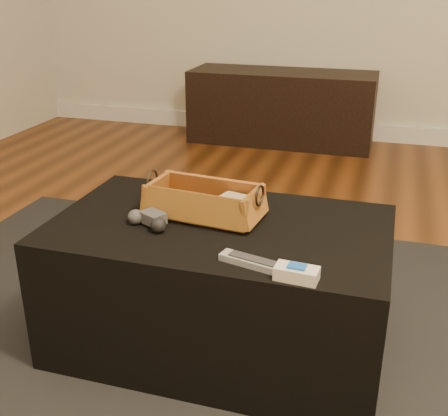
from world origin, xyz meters
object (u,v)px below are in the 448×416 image
(wicker_basket, at_px, (204,203))
(cream_gadget, at_px, (297,273))
(tv_remote, at_px, (197,210))
(media_cabinet, at_px, (282,107))
(game_controller, at_px, (149,220))
(silver_remote, at_px, (254,262))
(ottoman, at_px, (220,285))

(wicker_basket, bearing_deg, cream_gadget, -41.85)
(tv_remote, bearing_deg, wicker_basket, 30.87)
(media_cabinet, bearing_deg, wicker_basket, -84.31)
(wicker_basket, relative_size, game_controller, 2.55)
(media_cabinet, xyz_separation_m, tv_remote, (0.22, -2.39, 0.20))
(silver_remote, bearing_deg, cream_gadget, -17.84)
(media_cabinet, height_order, game_controller, media_cabinet)
(tv_remote, distance_m, cream_gadget, 0.46)
(silver_remote, distance_m, cream_gadget, 0.12)
(media_cabinet, distance_m, silver_remote, 2.69)
(media_cabinet, distance_m, cream_gadget, 2.75)
(tv_remote, bearing_deg, ottoman, -20.21)
(tv_remote, xyz_separation_m, cream_gadget, (0.36, -0.29, -0.00))
(game_controller, relative_size, silver_remote, 0.76)
(tv_remote, bearing_deg, silver_remote, -46.40)
(game_controller, xyz_separation_m, cream_gadget, (0.47, -0.18, -0.01))
(ottoman, height_order, tv_remote, tv_remote)
(ottoman, xyz_separation_m, cream_gadget, (0.28, -0.26, 0.23))
(media_cabinet, height_order, ottoman, media_cabinet)
(media_cabinet, relative_size, tv_remote, 6.77)
(wicker_basket, relative_size, cream_gadget, 3.42)
(media_cabinet, bearing_deg, tv_remote, -84.79)
(silver_remote, bearing_deg, ottoman, 125.89)
(wicker_basket, distance_m, silver_remote, 0.35)
(cream_gadget, bearing_deg, media_cabinet, 102.13)
(cream_gadget, bearing_deg, tv_remote, 140.80)
(ottoman, distance_m, game_controller, 0.31)
(ottoman, xyz_separation_m, game_controller, (-0.19, -0.08, 0.23))
(tv_remote, height_order, cream_gadget, cream_gadget)
(media_cabinet, distance_m, game_controller, 2.52)
(ottoman, xyz_separation_m, wicker_basket, (-0.06, 0.04, 0.25))
(silver_remote, xyz_separation_m, cream_gadget, (0.11, -0.04, 0.01))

